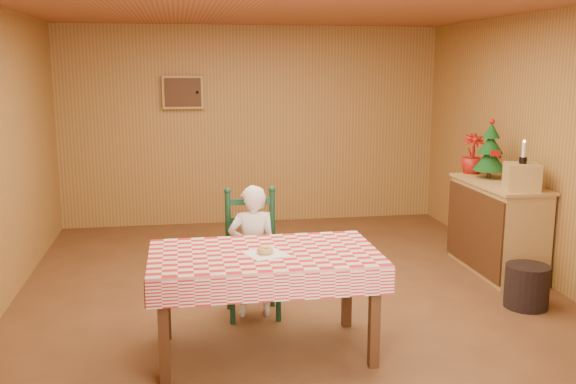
# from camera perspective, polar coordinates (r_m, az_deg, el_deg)

# --- Properties ---
(ground) EXTENTS (6.00, 6.00, 0.00)m
(ground) POSITION_cam_1_polar(r_m,az_deg,el_deg) (5.93, 0.33, -9.41)
(ground) COLOR brown
(ground) RESTS_ON ground
(cabin_walls) EXTENTS (5.10, 6.05, 2.65)m
(cabin_walls) POSITION_cam_1_polar(r_m,az_deg,el_deg) (6.08, -0.56, 8.72)
(cabin_walls) COLOR #AA7C3D
(cabin_walls) RESTS_ON ground
(dining_table) EXTENTS (1.66, 0.96, 0.77)m
(dining_table) POSITION_cam_1_polar(r_m,az_deg,el_deg) (4.66, -2.13, -6.30)
(dining_table) COLOR #4A2813
(dining_table) RESTS_ON ground
(ladder_chair) EXTENTS (0.44, 0.40, 1.08)m
(ladder_chair) POSITION_cam_1_polar(r_m,az_deg,el_deg) (5.46, -3.21, -5.69)
(ladder_chair) COLOR #10311C
(ladder_chair) RESTS_ON ground
(seated_child) EXTENTS (0.41, 0.27, 1.12)m
(seated_child) POSITION_cam_1_polar(r_m,az_deg,el_deg) (5.39, -3.15, -5.27)
(seated_child) COLOR white
(seated_child) RESTS_ON ground
(napkin) EXTENTS (0.34, 0.34, 0.00)m
(napkin) POSITION_cam_1_polar(r_m,az_deg,el_deg) (4.59, -2.05, -5.49)
(napkin) COLOR white
(napkin) RESTS_ON dining_table
(donut) EXTENTS (0.15, 0.15, 0.04)m
(donut) POSITION_cam_1_polar(r_m,az_deg,el_deg) (4.58, -2.05, -5.22)
(donut) COLOR #BC8943
(donut) RESTS_ON napkin
(shelf_unit) EXTENTS (0.54, 1.24, 0.93)m
(shelf_unit) POSITION_cam_1_polar(r_m,az_deg,el_deg) (6.90, 18.05, -2.96)
(shelf_unit) COLOR tan
(shelf_unit) RESTS_ON ground
(crate) EXTENTS (0.37, 0.37, 0.25)m
(crate) POSITION_cam_1_polar(r_m,az_deg,el_deg) (6.45, 20.07, 1.29)
(crate) COLOR tan
(crate) RESTS_ON shelf_unit
(christmas_tree) EXTENTS (0.34, 0.34, 0.62)m
(christmas_tree) POSITION_cam_1_polar(r_m,az_deg,el_deg) (6.99, 17.54, 3.47)
(christmas_tree) COLOR #4A2813
(christmas_tree) RESTS_ON shelf_unit
(flower_arrangement) EXTENTS (0.27, 0.27, 0.43)m
(flower_arrangement) POSITION_cam_1_polar(r_m,az_deg,el_deg) (7.24, 16.08, 3.28)
(flower_arrangement) COLOR #9F150E
(flower_arrangement) RESTS_ON shelf_unit
(candle_set) EXTENTS (0.07, 0.07, 0.22)m
(candle_set) POSITION_cam_1_polar(r_m,az_deg,el_deg) (6.42, 20.18, 2.96)
(candle_set) COLOR black
(candle_set) RESTS_ON crate
(storage_bin) EXTENTS (0.49, 0.49, 0.38)m
(storage_bin) POSITION_cam_1_polar(r_m,az_deg,el_deg) (6.04, 20.46, -7.86)
(storage_bin) COLOR black
(storage_bin) RESTS_ON ground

